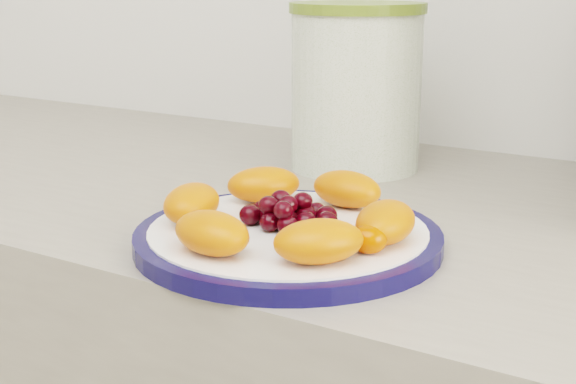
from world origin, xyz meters
The scene contains 5 objects.
plate_rim centered at (-0.12, 1.03, 0.91)m, with size 0.27×0.27×0.01m, color #0B0B39.
plate_face centered at (-0.12, 1.03, 0.91)m, with size 0.25×0.25×0.02m, color white.
canister centered at (-0.20, 1.32, 0.99)m, with size 0.16×0.16×0.19m, color #3C6110.
canister_lid centered at (-0.20, 1.32, 1.09)m, with size 0.16×0.16×0.01m, color olive.
fruit_plate centered at (-0.12, 1.03, 0.93)m, with size 0.23×0.23×0.03m.
Camera 1 is at (0.23, 0.46, 1.13)m, focal length 50.00 mm.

